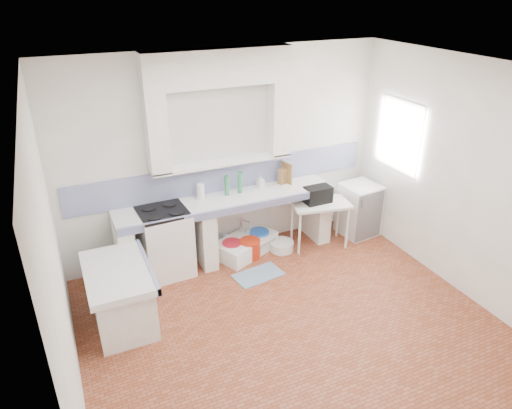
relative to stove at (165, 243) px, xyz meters
name	(u,v)px	position (x,y,z in m)	size (l,w,h in m)	color
floor	(293,328)	(0.99, -1.68, -0.44)	(4.50, 4.50, 0.00)	brown
ceiling	(304,74)	(0.99, -1.68, 2.36)	(4.50, 4.50, 0.00)	white
wall_back	(225,155)	(0.99, 0.32, 0.96)	(4.50, 4.50, 0.00)	white
wall_front	(448,348)	(0.99, -3.68, 0.96)	(4.50, 4.50, 0.00)	white
wall_left	(56,270)	(-1.26, -1.68, 0.96)	(4.50, 4.50, 0.00)	white
wall_right	(465,181)	(3.24, -1.68, 0.96)	(4.50, 4.50, 0.00)	white
alcove_mass	(219,67)	(0.89, 0.19, 2.14)	(1.90, 0.25, 0.45)	white
window_frame	(410,135)	(3.41, -0.48, 1.16)	(0.35, 0.86, 1.06)	#321D10
lace_valance	(405,109)	(3.27, -0.48, 1.54)	(0.01, 0.84, 0.24)	white
counter_slab	(228,201)	(0.89, 0.02, 0.42)	(3.00, 0.60, 0.08)	white
counter_lip	(236,210)	(0.89, -0.26, 0.42)	(3.00, 0.04, 0.10)	navy
counter_pier_left	(126,253)	(-0.51, 0.02, -0.03)	(0.20, 0.55, 0.82)	white
counter_pier_mid	(204,236)	(0.54, 0.02, -0.03)	(0.20, 0.55, 0.82)	white
counter_pier_right	(316,212)	(2.29, 0.02, -0.03)	(0.20, 0.55, 0.82)	white
peninsula_top	(118,273)	(-0.71, -0.78, 0.22)	(0.70, 1.10, 0.08)	white
peninsula_base	(122,299)	(-0.71, -0.78, -0.13)	(0.60, 1.00, 0.62)	white
peninsula_lip	(148,266)	(-0.38, -0.78, 0.22)	(0.04, 1.10, 0.10)	navy
backsplash	(226,176)	(0.99, 0.30, 0.66)	(4.27, 0.03, 0.40)	navy
stove	(165,243)	(0.00, 0.00, 0.00)	(0.62, 0.60, 0.88)	white
sink	(246,246)	(1.14, 0.01, -0.33)	(0.89, 0.48, 0.21)	white
side_table	(319,224)	(2.20, -0.23, -0.10)	(0.82, 0.45, 0.04)	white
fridge	(359,209)	(2.94, -0.16, -0.04)	(0.52, 0.52, 0.80)	white
bucket_red	(232,250)	(0.91, -0.05, -0.31)	(0.28, 0.28, 0.26)	red
bucket_orange	(250,249)	(1.15, -0.12, -0.31)	(0.29, 0.29, 0.27)	red
bucket_blue	(259,239)	(1.37, 0.06, -0.30)	(0.29, 0.29, 0.27)	blue
basin_white	(282,246)	(1.64, -0.14, -0.37)	(0.34, 0.34, 0.13)	white
water_bottle_a	(225,243)	(0.89, 0.17, -0.31)	(0.07, 0.07, 0.27)	silver
water_bottle_b	(248,238)	(1.22, 0.13, -0.29)	(0.08, 0.08, 0.30)	silver
black_bag	(318,195)	(2.17, -0.19, 0.36)	(0.38, 0.22, 0.24)	black
green_bottle_a	(227,185)	(0.92, 0.12, 0.60)	(0.06, 0.06, 0.28)	#2F7B4D
green_bottle_b	(240,183)	(1.11, 0.13, 0.61)	(0.06, 0.06, 0.30)	#2F7B4D
knife_block	(282,176)	(1.78, 0.17, 0.57)	(0.11, 0.09, 0.22)	olive
cutting_board	(287,173)	(1.85, 0.17, 0.61)	(0.02, 0.22, 0.30)	olive
paper_towel	(201,191)	(0.57, 0.17, 0.57)	(0.11, 0.11, 0.21)	white
soap_bottle	(260,181)	(1.44, 0.17, 0.55)	(0.08, 0.09, 0.19)	white
rug	(258,275)	(1.06, -0.59, -0.43)	(0.64, 0.36, 0.01)	#295281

